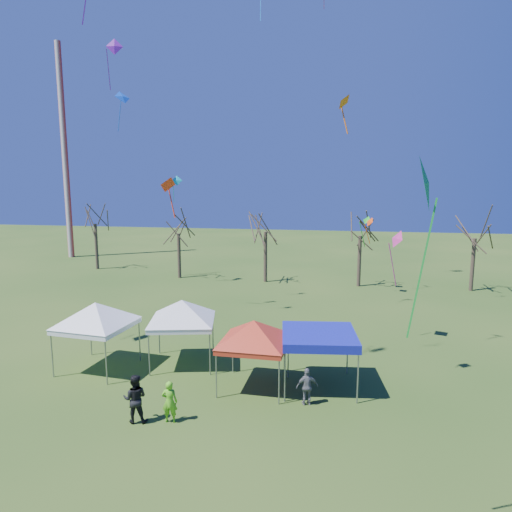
{
  "coord_description": "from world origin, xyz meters",
  "views": [
    {
      "loc": [
        4.05,
        -16.33,
        9.18
      ],
      "look_at": [
        0.59,
        3.0,
        5.95
      ],
      "focal_mm": 32.0,
      "sensor_mm": 36.0,
      "label": 1
    }
  ],
  "objects_px": {
    "tree_3": "(361,217)",
    "tent_blue": "(319,337)",
    "person_dark": "(135,399)",
    "tree_1": "(178,218)",
    "tent_red": "(254,325)",
    "tent_white_mid": "(182,304)",
    "tree_0": "(94,207)",
    "person_green": "(170,402)",
    "radio_mast": "(65,153)",
    "tree_2": "(266,214)",
    "tent_white_west": "(95,307)",
    "person_grey": "(307,387)",
    "tree_4": "(476,219)"
  },
  "relations": [
    {
      "from": "tree_3",
      "to": "tent_blue",
      "type": "distance_m",
      "value": 21.29
    },
    {
      "from": "tent_blue",
      "to": "person_dark",
      "type": "bearing_deg",
      "value": -147.45
    },
    {
      "from": "tree_1",
      "to": "tent_red",
      "type": "xyz_separation_m",
      "value": [
        11.32,
        -21.98,
        -2.88
      ]
    },
    {
      "from": "tent_white_mid",
      "to": "tree_0",
      "type": "bearing_deg",
      "value": 127.45
    },
    {
      "from": "person_green",
      "to": "tree_3",
      "type": "bearing_deg",
      "value": -114.45
    },
    {
      "from": "radio_mast",
      "to": "tree_2",
      "type": "height_order",
      "value": "radio_mast"
    },
    {
      "from": "tent_white_mid",
      "to": "tent_blue",
      "type": "bearing_deg",
      "value": -11.99
    },
    {
      "from": "radio_mast",
      "to": "tent_blue",
      "type": "height_order",
      "value": "radio_mast"
    },
    {
      "from": "tree_0",
      "to": "person_dark",
      "type": "relative_size",
      "value": 4.44
    },
    {
      "from": "tent_white_west",
      "to": "person_green",
      "type": "distance_m",
      "value": 7.15
    },
    {
      "from": "tree_2",
      "to": "tree_3",
      "type": "distance_m",
      "value": 8.41
    },
    {
      "from": "person_grey",
      "to": "person_green",
      "type": "height_order",
      "value": "person_green"
    },
    {
      "from": "tree_0",
      "to": "tree_4",
      "type": "distance_m",
      "value": 36.36
    },
    {
      "from": "tree_0",
      "to": "tree_1",
      "type": "xyz_separation_m",
      "value": [
        10.08,
        -2.73,
        -0.7
      ]
    },
    {
      "from": "tent_red",
      "to": "tree_0",
      "type": "bearing_deg",
      "value": 130.9
    },
    {
      "from": "tree_3",
      "to": "tent_blue",
      "type": "relative_size",
      "value": 2.2
    },
    {
      "from": "tree_3",
      "to": "tent_white_west",
      "type": "xyz_separation_m",
      "value": [
        -13.43,
        -20.69,
        -2.93
      ]
    },
    {
      "from": "tree_2",
      "to": "tree_1",
      "type": "bearing_deg",
      "value": 178.15
    },
    {
      "from": "tent_red",
      "to": "person_green",
      "type": "distance_m",
      "value": 4.87
    },
    {
      "from": "person_grey",
      "to": "person_green",
      "type": "xyz_separation_m",
      "value": [
        -5.1,
        -2.33,
        0.04
      ]
    },
    {
      "from": "radio_mast",
      "to": "tree_1",
      "type": "xyz_separation_m",
      "value": [
        17.23,
        -9.35,
        -6.71
      ]
    },
    {
      "from": "tree_1",
      "to": "person_dark",
      "type": "relative_size",
      "value": 3.97
    },
    {
      "from": "tent_white_mid",
      "to": "person_green",
      "type": "xyz_separation_m",
      "value": [
        1.39,
        -5.56,
        -2.27
      ]
    },
    {
      "from": "tree_3",
      "to": "tent_red",
      "type": "relative_size",
      "value": 1.93
    },
    {
      "from": "tent_blue",
      "to": "person_green",
      "type": "bearing_deg",
      "value": -143.16
    },
    {
      "from": "tree_3",
      "to": "tent_red",
      "type": "distance_m",
      "value": 22.29
    },
    {
      "from": "tent_white_mid",
      "to": "person_green",
      "type": "bearing_deg",
      "value": -75.99
    },
    {
      "from": "radio_mast",
      "to": "tent_white_mid",
      "type": "relative_size",
      "value": 5.88
    },
    {
      "from": "tent_white_west",
      "to": "tree_0",
      "type": "bearing_deg",
      "value": 119.23
    },
    {
      "from": "tree_0",
      "to": "tree_1",
      "type": "distance_m",
      "value": 10.47
    },
    {
      "from": "person_grey",
      "to": "tree_1",
      "type": "bearing_deg",
      "value": -76.92
    },
    {
      "from": "tree_1",
      "to": "person_grey",
      "type": "xyz_separation_m",
      "value": [
        13.78,
        -23.17,
        -5.0
      ]
    },
    {
      "from": "tent_white_west",
      "to": "tent_blue",
      "type": "distance_m",
      "value": 10.81
    },
    {
      "from": "tree_2",
      "to": "tent_white_mid",
      "type": "relative_size",
      "value": 1.92
    },
    {
      "from": "tree_2",
      "to": "tent_white_mid",
      "type": "height_order",
      "value": "tree_2"
    },
    {
      "from": "person_grey",
      "to": "person_dark",
      "type": "distance_m",
      "value": 6.9
    },
    {
      "from": "tree_0",
      "to": "tree_4",
      "type": "bearing_deg",
      "value": -5.34
    },
    {
      "from": "tree_0",
      "to": "person_green",
      "type": "xyz_separation_m",
      "value": [
        18.76,
        -28.23,
        -5.66
      ]
    },
    {
      "from": "tree_1",
      "to": "person_green",
      "type": "bearing_deg",
      "value": -71.21
    },
    {
      "from": "tent_white_west",
      "to": "person_green",
      "type": "xyz_separation_m",
      "value": [
        5.31,
        -4.2,
        -2.32
      ]
    },
    {
      "from": "tree_0",
      "to": "tree_2",
      "type": "relative_size",
      "value": 1.03
    },
    {
      "from": "tree_1",
      "to": "person_green",
      "type": "relative_size",
      "value": 4.55
    },
    {
      "from": "tree_0",
      "to": "person_dark",
      "type": "bearing_deg",
      "value": -58.48
    },
    {
      "from": "tree_1",
      "to": "person_green",
      "type": "distance_m",
      "value": 27.39
    },
    {
      "from": "tree_0",
      "to": "tree_2",
      "type": "distance_m",
      "value": 18.72
    },
    {
      "from": "tree_0",
      "to": "person_green",
      "type": "bearing_deg",
      "value": -56.4
    },
    {
      "from": "tree_4",
      "to": "tent_white_mid",
      "type": "relative_size",
      "value": 1.85
    },
    {
      "from": "tree_1",
      "to": "tent_white_west",
      "type": "distance_m",
      "value": 21.73
    },
    {
      "from": "tree_3",
      "to": "person_grey",
      "type": "distance_m",
      "value": 23.38
    },
    {
      "from": "tree_0",
      "to": "tree_2",
      "type": "xyz_separation_m",
      "value": [
        18.48,
        -3.01,
        -0.2
      ]
    }
  ]
}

